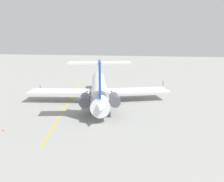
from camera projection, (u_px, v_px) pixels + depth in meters
ground at (80, 99)px, 82.67m from camera, size 342.46×342.46×0.00m
main_jetliner at (99, 90)px, 78.35m from camera, size 48.54×43.31×14.27m
ground_crew_near_nose at (163, 82)px, 105.33m from camera, size 0.29×0.45×1.81m
ground_crew_near_tail at (40, 87)px, 97.03m from camera, size 0.28×0.38×1.73m
safety_cone_nose at (3, 130)px, 55.70m from camera, size 0.40×0.40×0.55m
taxiway_centreline at (69, 100)px, 82.04m from camera, size 69.37×12.46×0.01m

